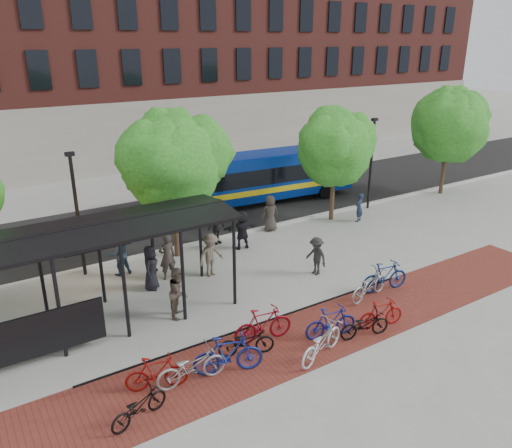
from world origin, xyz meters
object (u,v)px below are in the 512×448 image
bike_5 (263,325)px  lamp_post_right (371,161)px  bus_shelter (72,245)px  bus (266,174)px  pedestrian_3 (211,255)px  pedestrian_7 (359,207)px  bike_6 (321,342)px  pedestrian_1 (167,257)px  bike_8 (365,324)px  pedestrian_0 (151,268)px  lamp_post_left (77,211)px  bike_3 (228,355)px  pedestrian_5 (242,230)px  tree_d (450,122)px  tree_b (173,158)px  pedestrian_6 (270,213)px  tree_c (336,144)px  bike_11 (385,276)px  bike_10 (369,285)px  bike_7 (331,322)px  pedestrian_2 (119,254)px  bike_1 (157,373)px  pedestrian_9 (316,256)px  bike_2 (191,366)px  pedestrian_4 (216,228)px  bike_0 (139,406)px  pedestrian_8 (179,292)px

bike_5 → lamp_post_right: bearing=-47.9°
bus_shelter → bus: (12.85, 8.26, -1.30)m
pedestrian_3 → pedestrian_7: 9.78m
bike_6 → pedestrian_1: pedestrian_1 is taller
bike_8 → bike_6: bearing=106.3°
bike_8 → pedestrian_0: size_ratio=0.98×
lamp_post_left → bike_8: lamp_post_left is taller
bike_3 → pedestrian_5: pedestrian_5 is taller
tree_d → bike_8: size_ratio=3.74×
tree_b → pedestrian_3: size_ratio=3.55×
pedestrian_5 → pedestrian_6: pedestrian_5 is taller
tree_b → pedestrian_3: bearing=-84.3°
tree_c → bike_11: bearing=-116.7°
bike_10 → pedestrian_0: pedestrian_0 is taller
bike_8 → bike_7: bearing=70.3°
lamp_post_left → pedestrian_2: lamp_post_left is taller
lamp_post_left → pedestrian_3: bearing=-33.6°
bike_7 → pedestrian_3: (-1.17, 6.10, 0.37)m
tree_d → bike_1: 24.08m
lamp_post_left → pedestrian_5: 7.23m
bike_10 → bike_11: bike_11 is taller
bike_1 → pedestrian_3: pedestrian_3 is taller
bus → pedestrian_9: size_ratio=6.85×
bike_2 → pedestrian_4: (5.46, 8.69, 0.24)m
pedestrian_1 → bike_7: bearing=110.4°
bike_0 → bike_7: bike_7 is taller
pedestrian_2 → tree_b: bearing=-168.1°
lamp_post_right → bike_6: 15.17m
bus_shelter → lamp_post_right: bearing=13.4°
tree_b → pedestrian_4: (2.07, 0.25, -3.68)m
pedestrian_0 → pedestrian_1: (0.89, 0.47, 0.07)m
pedestrian_1 → pedestrian_2: bearing=-44.9°
pedestrian_5 → pedestrian_8: pedestrian_5 is taller
tree_c → pedestrian_4: (-6.92, 0.25, -3.27)m
bus → pedestrian_2: bus is taller
tree_c → bike_6: size_ratio=2.81×
bike_0 → bike_8: (7.52, -0.26, 0.02)m
pedestrian_5 → pedestrian_9: 4.13m
lamp_post_left → pedestrian_9: size_ratio=3.16×
bike_1 → bike_10: (8.66, 0.65, 0.02)m
tree_c → pedestrian_1: tree_c is taller
bike_0 → pedestrian_6: 13.99m
pedestrian_5 → pedestrian_4: bearing=-49.8°
bike_0 → tree_b: bearing=-46.5°
tree_c → tree_b: bearing=180.0°
tree_b → pedestrian_8: tree_b is taller
bike_5 → pedestrian_3: 5.19m
bike_1 → pedestrian_4: 10.56m
pedestrian_8 → bike_0: bearing=-179.7°
bike_10 → pedestrian_8: bearing=56.5°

